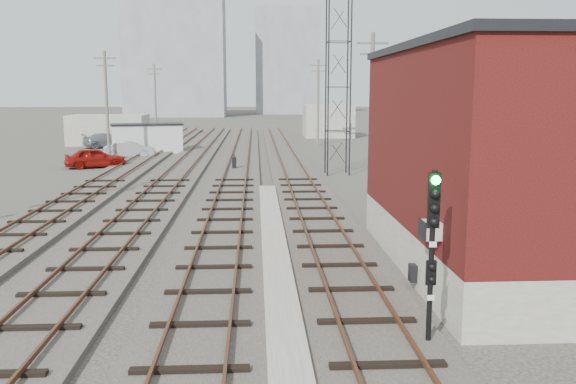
{
  "coord_description": "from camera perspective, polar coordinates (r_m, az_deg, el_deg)",
  "views": [
    {
      "loc": [
        -0.14,
        -6.9,
        5.74
      ],
      "look_at": [
        0.99,
        14.36,
        2.2
      ],
      "focal_mm": 38.0,
      "sensor_mm": 36.0,
      "label": 1
    }
  ],
  "objects": [
    {
      "name": "ground",
      "position": [
        67.15,
        -2.92,
        4.52
      ],
      "size": [
        320.0,
        320.0,
        0.0
      ],
      "primitive_type": "plane",
      "color": "#282621",
      "rests_on": "ground"
    },
    {
      "name": "track_right",
      "position": [
        46.32,
        0.25,
        2.45
      ],
      "size": [
        3.2,
        90.0,
        0.39
      ],
      "color": "#332D28",
      "rests_on": "ground"
    },
    {
      "name": "track_mid_right",
      "position": [
        46.26,
        -4.71,
        2.41
      ],
      "size": [
        3.2,
        90.0,
        0.39
      ],
      "color": "#332D28",
      "rests_on": "ground"
    },
    {
      "name": "track_mid_left",
      "position": [
        46.55,
        -9.64,
        2.36
      ],
      "size": [
        3.2,
        90.0,
        0.39
      ],
      "color": "#332D28",
      "rests_on": "ground"
    },
    {
      "name": "track_left",
      "position": [
        47.18,
        -14.47,
        2.28
      ],
      "size": [
        3.2,
        90.0,
        0.39
      ],
      "color": "#332D28",
      "rests_on": "ground"
    },
    {
      "name": "platform_curb",
      "position": [
        21.65,
        -1.24,
        -5.58
      ],
      "size": [
        0.9,
        28.0,
        0.26
      ],
      "primitive_type": "cube",
      "color": "gray",
      "rests_on": "ground"
    },
    {
      "name": "brick_building",
      "position": [
        20.49,
        18.9,
        3.02
      ],
      "size": [
        6.54,
        12.2,
        7.22
      ],
      "color": "gray",
      "rests_on": "ground"
    },
    {
      "name": "lattice_tower",
      "position": [
        42.31,
        4.72,
        11.79
      ],
      "size": [
        1.6,
        1.6,
        15.0
      ],
      "color": "black",
      "rests_on": "ground"
    },
    {
      "name": "utility_pole_left_b",
      "position": [
        53.36,
        -16.6,
        8.04
      ],
      "size": [
        1.8,
        0.24,
        9.0
      ],
      "color": "#595147",
      "rests_on": "ground"
    },
    {
      "name": "utility_pole_left_c",
      "position": [
        77.89,
        -12.31,
        8.53
      ],
      "size": [
        1.8,
        0.24,
        9.0
      ],
      "color": "#595147",
      "rests_on": "ground"
    },
    {
      "name": "utility_pole_right_a",
      "position": [
        35.54,
        7.81,
        7.83
      ],
      "size": [
        1.8,
        0.24,
        9.0
      ],
      "color": "#595147",
      "rests_on": "ground"
    },
    {
      "name": "utility_pole_right_b",
      "position": [
        65.25,
        2.83,
        8.6
      ],
      "size": [
        1.8,
        0.24,
        9.0
      ],
      "color": "#595147",
      "rests_on": "ground"
    },
    {
      "name": "apartment_left",
      "position": [
        143.32,
        -10.47,
        12.99
      ],
      "size": [
        22.0,
        14.0,
        30.0
      ],
      "primitive_type": "cube",
      "color": "gray",
      "rests_on": "ground"
    },
    {
      "name": "apartment_right",
      "position": [
        157.28,
        -0.08,
        12.08
      ],
      "size": [
        16.0,
        12.0,
        26.0
      ],
      "primitive_type": "cube",
      "color": "gray",
      "rests_on": "ground"
    },
    {
      "name": "shed_left",
      "position": [
        68.88,
        -16.43,
        5.61
      ],
      "size": [
        8.0,
        5.0,
        3.2
      ],
      "primitive_type": "cube",
      "color": "gray",
      "rests_on": "ground"
    },
    {
      "name": "shed_right",
      "position": [
        77.53,
        3.76,
        6.65
      ],
      "size": [
        6.0,
        6.0,
        4.0
      ],
      "primitive_type": "cube",
      "color": "gray",
      "rests_on": "ground"
    },
    {
      "name": "signal_mast",
      "position": [
        13.75,
        13.34,
        -4.93
      ],
      "size": [
        0.4,
        0.41,
        4.06
      ],
      "color": "gray",
      "rests_on": "ground"
    },
    {
      "name": "switch_stand",
      "position": [
        44.44,
        -5.05,
        2.71
      ],
      "size": [
        0.32,
        0.32,
        1.18
      ],
      "rotation": [
        0.0,
        0.0,
        0.21
      ],
      "color": "black",
      "rests_on": "ground"
    },
    {
      "name": "site_trailer",
      "position": [
        58.56,
        -13.05,
        4.93
      ],
      "size": [
        7.01,
        4.34,
        2.74
      ],
      "rotation": [
        0.0,
        0.0,
        0.25
      ],
      "color": "silver",
      "rests_on": "ground"
    },
    {
      "name": "car_red",
      "position": [
        48.28,
        -17.59,
        3.08
      ],
      "size": [
        4.81,
        3.21,
        1.52
      ],
      "primitive_type": "imported",
      "rotation": [
        0.0,
        0.0,
        1.92
      ],
      "color": "maroon",
      "rests_on": "ground"
    },
    {
      "name": "car_silver",
      "position": [
        54.73,
        -14.57,
        3.86
      ],
      "size": [
        4.43,
        1.9,
        1.42
      ],
      "primitive_type": "imported",
      "rotation": [
        0.0,
        0.0,
        1.66
      ],
      "color": "#9B9DA2",
      "rests_on": "ground"
    },
    {
      "name": "car_grey",
      "position": [
        65.1,
        -16.46,
        4.65
      ],
      "size": [
        5.5,
        3.86,
        1.48
      ],
      "primitive_type": "imported",
      "rotation": [
        0.0,
        0.0,
        1.96
      ],
      "color": "slate",
      "rests_on": "ground"
    }
  ]
}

